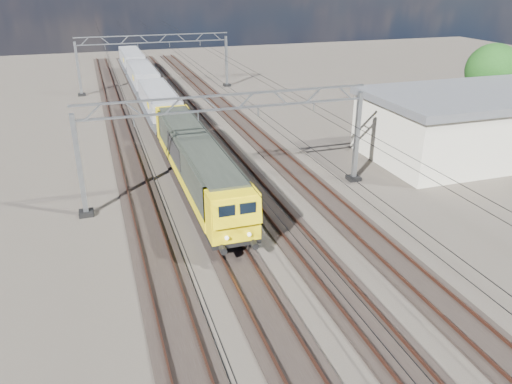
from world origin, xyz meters
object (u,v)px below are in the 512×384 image
object	(u,v)px
catenary_gantry_mid	(229,142)
hopper_wagon_mid	(143,78)
catenary_gantry_far	(155,60)
industrial_shed	(478,123)
hopper_wagon_lead	(159,104)
hopper_wagon_third	(132,61)
tree_far	(496,73)
locomotive	(196,161)

from	to	relation	value
catenary_gantry_mid	hopper_wagon_mid	size ratio (longest dim) A/B	1.53
catenary_gantry_far	industrial_shed	bearing A→B (deg)	-57.09
hopper_wagon_lead	hopper_wagon_third	distance (m)	28.40
catenary_gantry_mid	catenary_gantry_far	size ratio (longest dim) A/B	1.00
catenary_gantry_mid	tree_far	distance (m)	31.88
hopper_wagon_mid	industrial_shed	bearing A→B (deg)	-52.54
hopper_wagon_third	tree_far	size ratio (longest dim) A/B	1.64
hopper_wagon_third	tree_far	world-z (taller)	tree_far
catenary_gantry_far	hopper_wagon_third	size ratio (longest dim) A/B	1.53
hopper_wagon_lead	tree_far	distance (m)	33.76
hopper_wagon_lead	tree_far	size ratio (longest dim) A/B	1.64
hopper_wagon_mid	hopper_wagon_lead	bearing A→B (deg)	-90.00
hopper_wagon_third	catenary_gantry_far	bearing A→B (deg)	-80.16
hopper_wagon_third	locomotive	bearing A→B (deg)	-90.00
catenary_gantry_far	industrial_shed	size ratio (longest dim) A/B	1.07
catenary_gantry_far	hopper_wagon_lead	distance (m)	17.07
hopper_wagon_lead	hopper_wagon_mid	distance (m)	14.20
catenary_gantry_mid	industrial_shed	world-z (taller)	catenary_gantry_mid
catenary_gantry_far	tree_far	distance (m)	40.09
catenary_gantry_mid	hopper_wagon_lead	size ratio (longest dim) A/B	1.53
hopper_wagon_third	industrial_shed	bearing A→B (deg)	-62.20
hopper_wagon_third	tree_far	distance (m)	49.77
industrial_shed	tree_far	bearing A→B (deg)	43.12
catenary_gantry_mid	catenary_gantry_far	world-z (taller)	same
catenary_gantry_far	industrial_shed	xyz separation A→B (m)	(22.00, -34.00, -1.18)
hopper_wagon_mid	industrial_shed	size ratio (longest dim) A/B	0.70
tree_far	hopper_wagon_third	bearing A→B (deg)	130.57
hopper_wagon_mid	hopper_wagon_third	bearing A→B (deg)	90.00
catenary_gantry_far	industrial_shed	distance (m)	40.51
catenary_gantry_far	hopper_wagon_mid	distance (m)	3.73
locomotive	industrial_shed	world-z (taller)	industrial_shed
catenary_gantry_mid	locomotive	bearing A→B (deg)	144.39
hopper_wagon_mid	catenary_gantry_far	bearing A→B (deg)	53.18
catenary_gantry_mid	catenary_gantry_far	distance (m)	36.00
catenary_gantry_far	hopper_wagon_lead	bearing A→B (deg)	-96.76
locomotive	hopper_wagon_mid	world-z (taller)	locomotive
hopper_wagon_mid	tree_far	world-z (taller)	tree_far
hopper_wagon_lead	hopper_wagon_mid	size ratio (longest dim) A/B	1.00
hopper_wagon_lead	hopper_wagon_mid	xyz separation A→B (m)	(0.00, 14.20, 0.00)
catenary_gantry_far	hopper_wagon_mid	bearing A→B (deg)	-126.82
locomotive	tree_far	xyz separation A→B (m)	(32.32, 8.36, 2.74)
hopper_wagon_lead	tree_far	bearing A→B (deg)	-16.12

